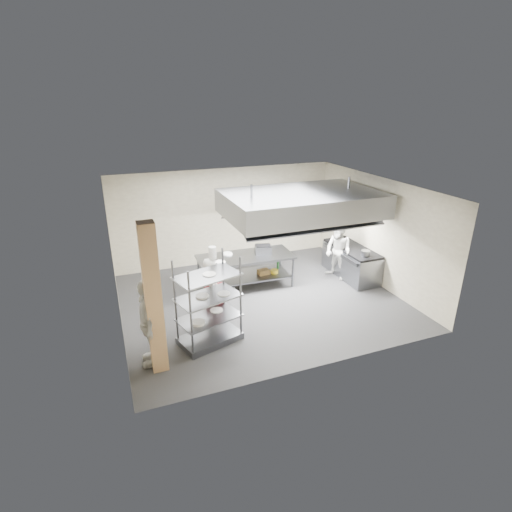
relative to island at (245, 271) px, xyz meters
name	(u,v)px	position (x,y,z in m)	size (l,w,h in m)	color
floor	(261,300)	(0.07, -0.98, -0.46)	(7.00, 7.00, 0.00)	#2B2B2D
ceiling	(261,187)	(0.07, -0.98, 2.54)	(7.00, 7.00, 0.00)	silver
wall_back	(226,216)	(0.07, 2.02, 1.04)	(7.00, 7.00, 0.00)	tan
wall_left	(114,267)	(-3.43, -0.98, 1.04)	(6.00, 6.00, 0.00)	tan
wall_right	(377,231)	(3.57, -0.98, 1.04)	(6.00, 6.00, 0.00)	tan
column	(153,300)	(-2.83, -2.88, 1.04)	(0.30, 0.30, 3.00)	tan
exhaust_hood	(302,203)	(1.37, -0.58, 1.94)	(4.00, 2.50, 0.60)	gray
hood_strip_a	(270,219)	(0.47, -0.58, 1.62)	(1.60, 0.12, 0.04)	white
hood_strip_b	(331,212)	(2.27, -0.58, 1.62)	(1.60, 0.12, 0.04)	white
wall_shelf	(280,212)	(1.87, 1.86, 1.04)	(1.50, 0.28, 0.04)	gray
island	(245,271)	(0.00, 0.00, 0.00)	(2.63, 1.10, 0.91)	gray
island_worktop	(245,257)	(0.00, 0.00, 0.42)	(2.63, 1.10, 0.06)	gray
island_undershelf	(246,276)	(0.00, 0.00, -0.16)	(2.42, 0.99, 0.04)	slate
pass_rack	(208,302)	(-1.67, -2.34, 0.52)	(1.30, 0.76, 1.95)	slate
cooking_range	(351,263)	(3.15, -0.48, -0.04)	(0.80, 2.00, 0.84)	slate
range_top	(352,248)	(3.15, -0.48, 0.41)	(0.78, 1.96, 0.06)	black
chef_head	(213,292)	(-1.39, -1.64, 0.38)	(0.61, 0.40, 1.67)	white
chef_line	(338,251)	(2.67, -0.48, 0.40)	(0.83, 0.64, 1.70)	silver
chef_plating	(149,322)	(-2.93, -2.62, 0.45)	(1.07, 0.44, 1.82)	silver
griddle	(263,250)	(0.53, 0.01, 0.56)	(0.45, 0.35, 0.22)	slate
wicker_basket	(263,272)	(0.50, -0.10, -0.07)	(0.32, 0.22, 0.14)	olive
stockpot	(343,244)	(2.94, -0.33, 0.53)	(0.25, 0.25, 0.18)	gray
plate_stack	(209,316)	(-1.67, -2.34, 0.17)	(0.28, 0.28, 0.05)	white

